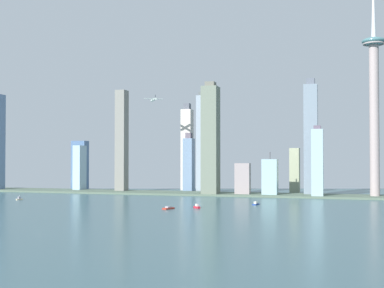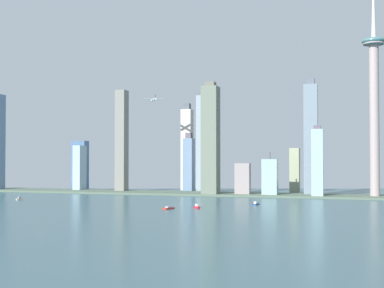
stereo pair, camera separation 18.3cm
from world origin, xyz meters
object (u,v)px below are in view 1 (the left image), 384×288
Objects in this scene: skyscraper_11 at (80,165)px; skyscraper_12 at (202,143)px; boat_0 at (168,208)px; skyscraper_5 at (122,141)px; airplane at (154,100)px; skyscraper_3 at (189,164)px; skyscraper_2 at (295,171)px; channel_buoy_0 at (166,208)px; boat_5 at (19,199)px; skyscraper_4 at (270,178)px; skyscraper_9 at (80,168)px; skyscraper_6 at (187,149)px; boat_3 at (197,207)px; skyscraper_0 at (317,163)px; skyscraper_10 at (311,139)px; skyscraper_7 at (211,140)px; observation_tower at (374,91)px; skyscraper_8 at (243,179)px; boat_4 at (256,204)px.

skyscraper_12 is (236.40, -17.49, 37.74)m from skyscraper_11.
skyscraper_12 is at bearing -151.94° from boat_0.
airplane is at bearing 7.98° from skyscraper_5.
skyscraper_2 is at bearing 0.97° from skyscraper_3.
skyscraper_12 reaches higher than channel_buoy_0.
skyscraper_2 is 0.43× the size of skyscraper_5.
skyscraper_3 is 301.20m from boat_5.
boat_0 is at bearing -109.75° from skyscraper_4.
skyscraper_9 is (-82.97, 8.36, -46.10)m from skyscraper_5.
boat_0 is at bearing -27.36° from channel_buoy_0.
skyscraper_12 reaches higher than skyscraper_6.
skyscraper_2 is 180.33m from skyscraper_3.
skyscraper_0 is at bearing 102.44° from boat_3.
airplane is at bearing -179.59° from skyscraper_10.
skyscraper_2 is 331.44m from channel_buoy_0.
skyscraper_7 reaches higher than boat_3.
skyscraper_3 is at bearing 167.41° from observation_tower.
skyscraper_8 is at bearing -35.42° from skyscraper_12.
skyscraper_10 reaches higher than skyscraper_0.
skyscraper_6 is (87.60, 89.43, -11.46)m from skyscraper_5.
skyscraper_3 is 56.46× the size of channel_buoy_0.
airplane reaches higher than skyscraper_8.
skyscraper_7 is 74.58m from skyscraper_12.
skyscraper_5 reaches higher than boat_5.
skyscraper_3 is 136.39m from skyscraper_8.
boat_3 is at bearing -79.95° from skyscraper_7.
skyscraper_11 is 247.98m from boat_5.
boat_5 is (-266.35, 43.86, -0.13)m from boat_3.
skyscraper_3 reaches higher than skyscraper_8.
skyscraper_9 is (-170.57, -81.07, -34.65)m from skyscraper_6.
boat_5 is at bearing -124.66° from skyscraper_3.
observation_tower is 4.66× the size of skyscraper_2.
skyscraper_6 is at bearing 162.21° from observation_tower.
skyscraper_4 is at bearing -40.01° from boat_5.
channel_buoy_0 is (-2.71, 1.40, -0.26)m from boat_0.
skyscraper_10 is at bearing 28.31° from skyscraper_4.
skyscraper_3 is 10.38× the size of boat_3.
skyscraper_8 is at bearing -130.99° from skyscraper_2.
skyscraper_3 is at bearing -133.84° from boat_4.
skyscraper_3 is (-179.99, -3.04, 10.67)m from skyscraper_2.
skyscraper_4 is 144.88m from skyscraper_12.
skyscraper_8 is 212.29m from boat_3.
skyscraper_0 is at bearing -65.26° from skyscraper_2.
skyscraper_7 reaches higher than skyscraper_12.
boat_5 is 0.31× the size of airplane.
skyscraper_9 is 0.89× the size of skyscraper_11.
skyscraper_10 reaches higher than skyscraper_11.
skyscraper_8 is at bearing -169.86° from boat_0.
skyscraper_10 is (393.62, 1.07, 47.32)m from skyscraper_9.
skyscraper_0 is 272.82m from boat_0.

